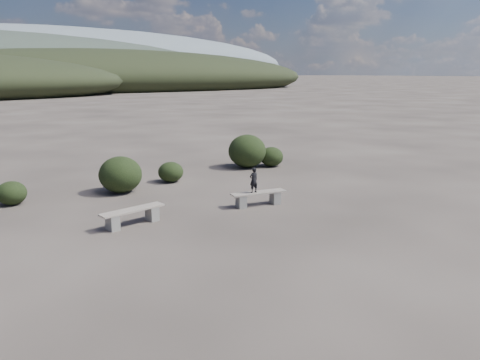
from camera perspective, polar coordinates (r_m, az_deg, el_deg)
ground at (r=11.89m, az=7.68°, el=-8.62°), size 1200.00×1200.00×0.00m
bench_left at (r=14.00m, az=-12.93°, el=-4.21°), size 2.00×0.69×0.49m
bench_right at (r=15.63m, az=2.26°, el=-2.12°), size 1.93×0.76×0.47m
seated_person at (r=15.41m, az=1.68°, el=-0.00°), size 0.31×0.21×0.85m
shrub_a at (r=17.50m, az=-26.09°, el=-1.44°), size 0.98×0.98×0.80m
shrub_b at (r=17.83m, az=-14.37°, el=0.65°), size 1.58×1.58×1.35m
shrub_c at (r=19.20m, az=-8.44°, el=0.98°), size 1.03×1.03×0.82m
shrub_d at (r=21.90m, az=0.88°, el=3.55°), size 1.77×1.77×1.55m
shrub_e at (r=22.22m, az=3.86°, el=2.85°), size 1.11×1.11×0.93m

